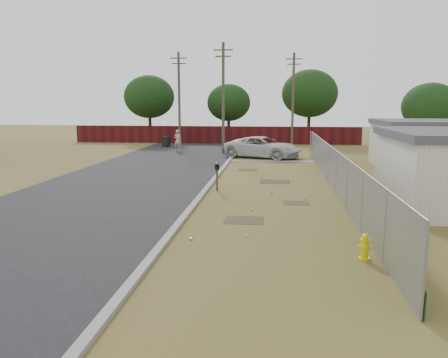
# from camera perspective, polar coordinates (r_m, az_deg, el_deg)

# --- Properties ---
(ground) EXTENTS (120.00, 120.00, 0.00)m
(ground) POSITION_cam_1_polar(r_m,az_deg,el_deg) (20.63, 5.81, -1.81)
(ground) COLOR brown
(ground) RESTS_ON ground
(street) EXTENTS (15.10, 60.00, 0.12)m
(street) POSITION_cam_1_polar(r_m,az_deg,el_deg) (29.40, -7.25, 1.69)
(street) COLOR black
(street) RESTS_ON ground
(chainlink_fence) EXTENTS (0.10, 27.06, 2.02)m
(chainlink_fence) POSITION_cam_1_polar(r_m,az_deg,el_deg) (21.69, 14.16, 0.65)
(chainlink_fence) COLOR gray
(chainlink_fence) RESTS_ON ground
(privacy_fence) EXTENTS (30.00, 0.12, 1.80)m
(privacy_fence) POSITION_cam_1_polar(r_m,az_deg,el_deg) (45.75, -1.29, 5.79)
(privacy_fence) COLOR #45100E
(privacy_fence) RESTS_ON ground
(utility_poles) EXTENTS (12.60, 8.24, 9.00)m
(utility_poles) POSITION_cam_1_polar(r_m,az_deg,el_deg) (41.06, 1.13, 10.62)
(utility_poles) COLOR brown
(utility_poles) RESTS_ON ground
(horizon_trees) EXTENTS (33.32, 31.94, 7.78)m
(horizon_trees) POSITION_cam_1_polar(r_m,az_deg,el_deg) (43.77, 7.48, 10.41)
(horizon_trees) COLOR #352517
(horizon_trees) RESTS_ON ground
(fire_hydrant) EXTENTS (0.34, 0.35, 0.75)m
(fire_hydrant) POSITION_cam_1_polar(r_m,az_deg,el_deg) (12.45, 17.92, -8.44)
(fire_hydrant) COLOR yellow
(fire_hydrant) RESTS_ON ground
(mailbox) EXTENTS (0.29, 0.58, 1.33)m
(mailbox) POSITION_cam_1_polar(r_m,az_deg,el_deg) (20.93, -0.92, 1.33)
(mailbox) COLOR brown
(mailbox) RESTS_ON ground
(pickup_truck) EXTENTS (6.44, 4.70, 1.63)m
(pickup_truck) POSITION_cam_1_polar(r_m,az_deg,el_deg) (33.84, 5.10, 4.16)
(pickup_truck) COLOR silver
(pickup_truck) RESTS_ON ground
(pedestrian) EXTENTS (0.79, 0.62, 1.90)m
(pedestrian) POSITION_cam_1_polar(r_m,az_deg,el_deg) (38.32, -6.05, 5.02)
(pedestrian) COLOR tan
(pedestrian) RESTS_ON ground
(trash_bin) EXTENTS (0.81, 0.88, 1.01)m
(trash_bin) POSITION_cam_1_polar(r_m,az_deg,el_deg) (42.60, -7.57, 4.88)
(trash_bin) COLOR black
(trash_bin) RESTS_ON ground
(scattered_litter) EXTENTS (3.99, 11.00, 0.07)m
(scattered_litter) POSITION_cam_1_polar(r_m,az_deg,el_deg) (18.09, 5.44, -3.34)
(scattered_litter) COLOR silver
(scattered_litter) RESTS_ON ground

